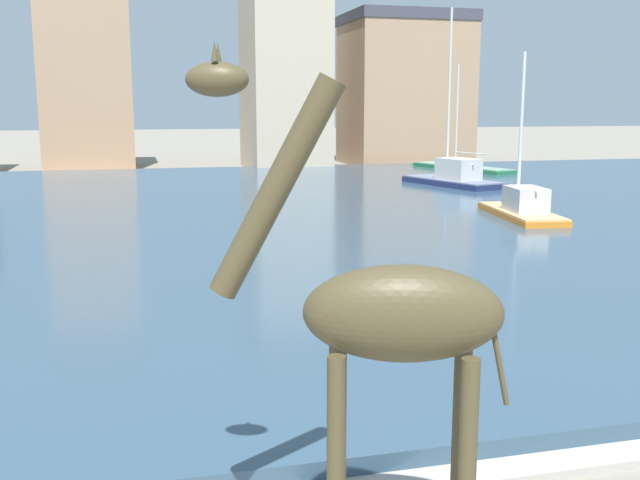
{
  "coord_description": "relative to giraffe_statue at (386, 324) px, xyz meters",
  "views": [
    {
      "loc": [
        -3.76,
        0.09,
        4.38
      ],
      "look_at": [
        -0.75,
        11.65,
        2.2
      ],
      "focal_mm": 41.07,
      "sensor_mm": 36.0,
      "label": 1
    }
  ],
  "objects": [
    {
      "name": "townhouse_end_terrace",
      "position": [
        8.81,
        46.36,
        4.16
      ],
      "size": [
        5.47,
        7.69,
        13.31
      ],
      "color": "#C6B293",
      "rests_on": "ground"
    },
    {
      "name": "harbor_water",
      "position": [
        1.65,
        22.92,
        -2.33
      ],
      "size": [
        90.92,
        42.36,
        0.36
      ],
      "primitive_type": "cube",
      "color": "#334C60",
      "rests_on": "ground"
    },
    {
      "name": "sailboat_navy",
      "position": [
        14.04,
        29.62,
        -1.92
      ],
      "size": [
        3.76,
        7.11,
        9.34
      ],
      "color": "navy",
      "rests_on": "ground"
    },
    {
      "name": "sailboat_orange",
      "position": [
        11.88,
        18.56,
        -2.01
      ],
      "size": [
        2.43,
        6.04,
        6.34
      ],
      "color": "orange",
      "rests_on": "ground"
    },
    {
      "name": "quay_edge_coping",
      "position": [
        1.65,
        1.49,
        -2.45
      ],
      "size": [
        90.92,
        0.5,
        0.12
      ],
      "primitive_type": "cube",
      "color": "#ADA89E",
      "rests_on": "ground"
    },
    {
      "name": "sailboat_green",
      "position": [
        18.55,
        38.72,
        -2.17
      ],
      "size": [
        3.96,
        9.58,
        7.09
      ],
      "color": "#236B42",
      "rests_on": "ground"
    },
    {
      "name": "giraffe_statue",
      "position": [
        0.0,
        0.0,
        0.0
      ],
      "size": [
        2.75,
        1.28,
        4.91
      ],
      "color": "#4C4228",
      "rests_on": "ground"
    },
    {
      "name": "townhouse_tall_gabled",
      "position": [
        -4.78,
        49.98,
        4.36
      ],
      "size": [
        6.26,
        7.21,
        13.72
      ],
      "color": "tan",
      "rests_on": "ground"
    },
    {
      "name": "townhouse_corner_house",
      "position": [
        18.74,
        48.42,
        3.21
      ],
      "size": [
        9.08,
        7.53,
        11.41
      ],
      "color": "tan",
      "rests_on": "ground"
    }
  ]
}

